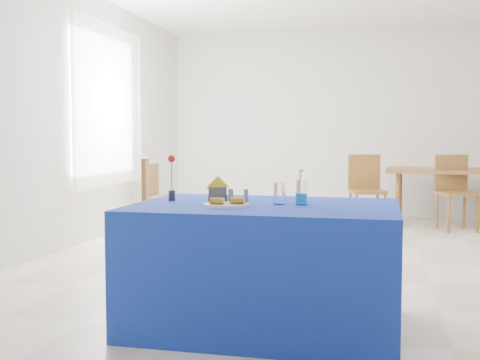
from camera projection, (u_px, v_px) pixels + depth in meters
name	position (u px, v px, depth m)	size (l,w,h in m)	color
floor	(304.00, 258.00, 5.83)	(7.00, 7.00, 0.00)	beige
room_shell	(306.00, 77.00, 5.71)	(7.00, 7.00, 7.00)	silver
window_pane	(104.00, 105.00, 7.06)	(0.04, 1.50, 1.60)	white
curtain	(110.00, 105.00, 7.05)	(0.04, 1.75, 1.85)	white
plate	(226.00, 205.00, 3.57)	(0.28, 0.28, 0.01)	silver
drinking_glass	(279.00, 194.00, 3.68)	(0.08, 0.08, 0.13)	white
salt_shaker	(246.00, 196.00, 3.77)	(0.03, 0.03, 0.09)	slate
pepper_shaker	(231.00, 195.00, 3.80)	(0.03, 0.03, 0.09)	slate
blue_table	(265.00, 266.00, 3.70)	(1.60, 1.10, 0.76)	#102599
water_bottle	(301.00, 193.00, 3.66)	(0.07, 0.07, 0.21)	silver
napkin_holder	(217.00, 193.00, 3.86)	(0.15, 0.09, 0.16)	#3B3B40
rose_vase	(172.00, 179.00, 3.87)	(0.05, 0.05, 0.30)	#232327
oak_table	(445.00, 174.00, 8.07)	(1.58, 1.07, 0.76)	#97602C
chair_bg_left	(366.00, 185.00, 7.90)	(0.52, 0.52, 0.95)	brown
chair_bg_right	(454.00, 187.00, 7.59)	(0.54, 0.54, 0.95)	brown
chair_win_a	(157.00, 199.00, 5.98)	(0.54, 0.54, 0.97)	brown
chair_win_b	(159.00, 191.00, 7.69)	(0.38, 0.38, 0.84)	brown
banana_pieces	(228.00, 201.00, 3.56)	(0.20, 0.09, 0.04)	gold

